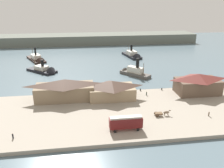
% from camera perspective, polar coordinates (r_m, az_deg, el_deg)
% --- Properties ---
extents(ground_plane, '(320.00, 320.00, 0.00)m').
position_cam_1_polar(ground_plane, '(98.36, -1.32, -1.65)').
color(ground_plane, slate).
extents(quay_promenade, '(110.00, 36.00, 1.20)m').
position_cam_1_polar(quay_promenade, '(78.34, 0.53, -7.32)').
color(quay_promenade, '#9E9384').
rests_on(quay_promenade, ground).
extents(seawall_edge, '(110.00, 0.80, 1.00)m').
position_cam_1_polar(seawall_edge, '(94.87, -1.08, -2.19)').
color(seawall_edge, gray).
rests_on(seawall_edge, ground).
extents(ferry_shed_west_terminal, '(22.13, 9.22, 7.94)m').
position_cam_1_polar(ferry_shed_west_terminal, '(87.73, -11.77, -1.27)').
color(ferry_shed_west_terminal, '#847056').
rests_on(ferry_shed_west_terminal, quay_promenade).
extents(ferry_shed_east_terminal, '(17.50, 9.84, 6.98)m').
position_cam_1_polar(ferry_shed_east_terminal, '(86.98, -0.05, -1.35)').
color(ferry_shed_east_terminal, '#998466').
rests_on(ferry_shed_east_terminal, quay_promenade).
extents(ferry_shed_central_terminal, '(17.28, 9.77, 8.17)m').
position_cam_1_polar(ferry_shed_central_terminal, '(97.62, 20.66, 0.14)').
color(ferry_shed_central_terminal, brown).
rests_on(ferry_shed_central_terminal, quay_promenade).
extents(street_tram, '(9.66, 2.54, 4.37)m').
position_cam_1_polar(street_tram, '(67.00, 3.48, -9.50)').
color(street_tram, maroon).
rests_on(street_tram, quay_promenade).
extents(horse_cart, '(5.39, 1.55, 1.87)m').
position_cam_1_polar(horse_cart, '(76.93, 12.35, -7.11)').
color(horse_cart, brown).
rests_on(horse_cart, quay_promenade).
extents(pedestrian_walking_west, '(0.39, 0.39, 1.57)m').
position_cam_1_polar(pedestrian_walking_west, '(91.52, 8.63, -2.36)').
color(pedestrian_walking_west, '#3D4C42').
rests_on(pedestrian_walking_west, quay_promenade).
extents(pedestrian_by_tram, '(0.40, 0.40, 1.62)m').
position_cam_1_polar(pedestrian_by_tram, '(81.44, 23.06, -6.91)').
color(pedestrian_by_tram, '#6B5B4C').
rests_on(pedestrian_by_tram, quay_promenade).
extents(pedestrian_walking_east, '(0.40, 0.40, 1.61)m').
position_cam_1_polar(pedestrian_walking_east, '(69.67, -23.57, -11.84)').
color(pedestrian_walking_east, '#232328').
rests_on(pedestrian_walking_east, quay_promenade).
extents(mooring_post_west, '(0.44, 0.44, 0.90)m').
position_cam_1_polar(mooring_post_west, '(95.64, 7.12, -1.42)').
color(mooring_post_west, black).
rests_on(mooring_post_west, quay_promenade).
extents(mooring_post_east, '(0.44, 0.44, 0.90)m').
position_cam_1_polar(mooring_post_east, '(97.88, 12.35, -1.23)').
color(mooring_post_east, black).
rests_on(mooring_post_east, quay_promenade).
extents(ferry_approaching_east, '(10.69, 21.90, 10.36)m').
position_cam_1_polar(ferry_approaching_east, '(154.09, 5.38, 7.06)').
color(ferry_approaching_east, black).
rests_on(ferry_approaching_east, ground).
extents(ferry_moored_west, '(15.27, 16.42, 10.69)m').
position_cam_1_polar(ferry_moored_west, '(118.12, 5.20, 3.07)').
color(ferry_moored_west, '#514C47').
rests_on(ferry_moored_west, ground).
extents(ferry_departing_north, '(18.44, 17.32, 9.14)m').
position_cam_1_polar(ferry_departing_north, '(127.01, -16.29, 3.21)').
color(ferry_departing_north, black).
rests_on(ferry_departing_north, ground).
extents(ferry_outer_harbor, '(15.57, 22.84, 10.88)m').
position_cam_1_polar(ferry_outer_harbor, '(151.10, -18.09, 5.79)').
color(ferry_outer_harbor, black).
rests_on(ferry_outer_harbor, ground).
extents(far_headland, '(180.00, 24.00, 8.00)m').
position_cam_1_polar(far_headland, '(203.43, -4.94, 11.18)').
color(far_headland, '#60665B').
rests_on(far_headland, ground).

